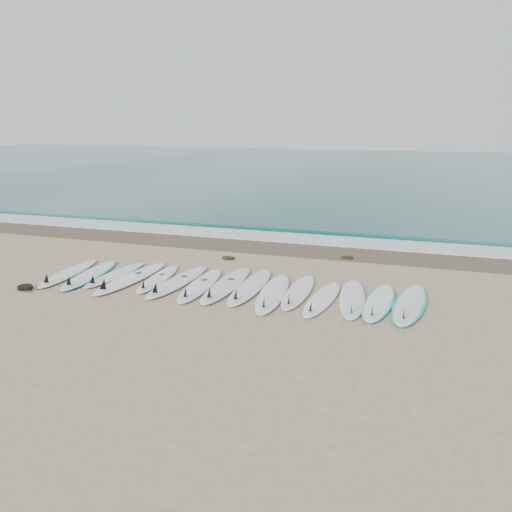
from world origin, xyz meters
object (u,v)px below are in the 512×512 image
(surfboard_0, at_px, (67,273))
(surfboard_7, at_px, (226,285))
(leash_coil, at_px, (26,287))
(surfboard_14, at_px, (410,304))

(surfboard_0, distance_m, surfboard_7, 4.19)
(surfboard_0, height_order, leash_coil, surfboard_0)
(surfboard_0, height_order, surfboard_14, surfboard_14)
(surfboard_0, relative_size, leash_coil, 5.70)
(surfboard_7, xyz_separation_m, surfboard_14, (4.15, 0.03, -0.01))
(surfboard_0, bearing_deg, leash_coil, -106.37)
(surfboard_0, xyz_separation_m, surfboard_14, (8.34, 0.33, -0.01))
(surfboard_14, bearing_deg, surfboard_0, -171.55)
(surfboard_0, xyz_separation_m, surfboard_7, (4.18, 0.30, 0.01))
(surfboard_0, bearing_deg, surfboard_14, -3.84)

